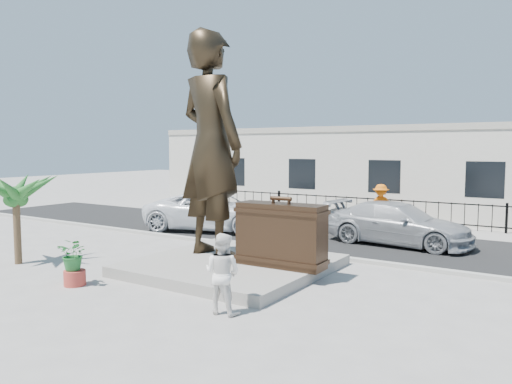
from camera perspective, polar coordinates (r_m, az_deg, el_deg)
ground at (r=13.40m, az=-4.72°, el=-10.49°), size 100.00×100.00×0.00m
street at (r=20.17m, az=9.32°, el=-5.23°), size 40.00×7.00×0.01m
curb at (r=17.07m, az=4.59°, el=-6.88°), size 40.00×0.25×0.12m
far_sidewalk at (r=23.85m, az=13.17°, el=-3.70°), size 40.00×2.50×0.02m
plinth at (r=14.81m, az=-2.70°, el=-8.36°), size 5.20×5.20×0.30m
fence at (r=24.51m, az=13.83°, el=-2.08°), size 22.00×0.10×1.20m
building at (r=28.37m, az=16.67°, el=2.05°), size 28.00×7.00×4.40m
statue at (r=15.14m, az=-5.17°, el=5.40°), size 2.81×2.22×6.76m
suitcase at (r=13.89m, az=2.87°, el=-4.93°), size 2.52×0.86×1.76m
tourist at (r=10.96m, az=-3.86°, el=-9.25°), size 0.91×0.74×1.76m
car_white at (r=21.77m, az=-4.72°, el=-2.19°), size 6.55×4.37×1.67m
car_silver at (r=19.24m, az=15.93°, el=-3.49°), size 5.52×2.58×1.56m
worker at (r=23.24m, az=14.06°, el=-1.51°), size 1.34×0.89×1.93m
palm_tree at (r=17.31m, az=-25.50°, el=-7.40°), size 1.80×1.80×3.20m
planter at (r=14.05m, az=-20.00°, el=-9.21°), size 0.56×0.56×0.40m
shrub at (r=13.91m, az=-20.08°, el=-6.70°), size 0.95×0.89×0.86m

